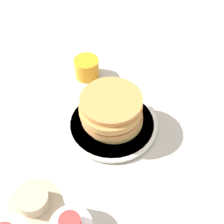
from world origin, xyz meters
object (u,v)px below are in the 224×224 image
(plate, at_px, (112,124))
(cream_jug, at_px, (40,214))
(pancake_stack, at_px, (112,111))
(juice_glass, at_px, (87,68))

(plate, height_order, cream_jug, cream_jug)
(pancake_stack, relative_size, cream_jug, 1.25)
(juice_glass, bearing_deg, plate, 168.51)
(pancake_stack, height_order, cream_jug, cream_jug)
(juice_glass, bearing_deg, cream_jug, 139.06)
(plate, distance_m, pancake_stack, 0.05)
(plate, height_order, juice_glass, juice_glass)
(pancake_stack, bearing_deg, cream_jug, 119.21)
(pancake_stack, height_order, juice_glass, pancake_stack)
(pancake_stack, distance_m, cream_jug, 0.30)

